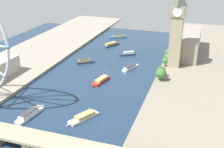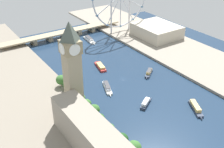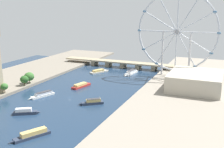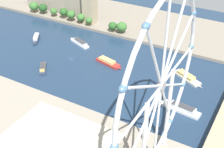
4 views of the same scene
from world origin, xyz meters
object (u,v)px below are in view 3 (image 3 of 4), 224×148
(tour_boat_3, at_px, (99,71))
(tour_boat_5, at_px, (43,95))
(tour_boat_7, at_px, (131,72))
(river_bridge, at_px, (123,63))
(ferris_wheel, at_px, (177,32))
(tour_boat_1, at_px, (25,112))
(tour_boat_4, at_px, (32,135))
(tour_boat_0, at_px, (81,85))
(tour_boat_2, at_px, (92,102))
(riverside_hall, at_px, (195,81))

(tour_boat_3, bearing_deg, tour_boat_5, -155.96)
(tour_boat_7, bearing_deg, river_bridge, -138.49)
(ferris_wheel, relative_size, tour_boat_1, 4.85)
(tour_boat_4, distance_m, tour_boat_7, 205.55)
(tour_boat_0, height_order, tour_boat_3, tour_boat_3)
(tour_boat_4, relative_size, tour_boat_5, 0.98)
(ferris_wheel, bearing_deg, river_bridge, 159.17)
(tour_boat_2, xyz_separation_m, tour_boat_4, (-8.07, -77.37, -0.04))
(river_bridge, relative_size, tour_boat_0, 6.39)
(tour_boat_2, bearing_deg, ferris_wheel, -148.65)
(tour_boat_4, bearing_deg, tour_boat_0, -138.21)
(tour_boat_0, distance_m, tour_boat_5, 49.77)
(riverside_hall, height_order, tour_boat_4, riverside_hall)
(tour_boat_2, relative_size, tour_boat_5, 0.74)
(ferris_wheel, xyz_separation_m, tour_boat_5, (-110.18, -130.62, -56.68))
(tour_boat_1, distance_m, tour_boat_2, 61.12)
(tour_boat_3, relative_size, tour_boat_7, 0.86)
(tour_boat_4, bearing_deg, tour_boat_7, -152.29)
(riverside_hall, bearing_deg, tour_boat_4, -120.24)
(tour_boat_3, height_order, tour_boat_7, tour_boat_7)
(river_bridge, xyz_separation_m, tour_boat_3, (-19.26, -44.61, -4.70))
(riverside_hall, xyz_separation_m, tour_boat_2, (-84.27, -81.02, -9.61))
(tour_boat_5, bearing_deg, ferris_wheel, 160.82)
(ferris_wheel, distance_m, tour_boat_1, 207.45)
(riverside_hall, bearing_deg, tour_boat_7, 152.41)
(riverside_hall, xyz_separation_m, tour_boat_1, (-126.14, -125.55, -9.62))
(tour_boat_1, xyz_separation_m, tour_boat_2, (41.87, 44.53, 0.00))
(ferris_wheel, height_order, tour_boat_7, ferris_wheel)
(tour_boat_4, bearing_deg, tour_boat_1, -105.88)
(tour_boat_3, bearing_deg, riverside_hall, -77.78)
(tour_boat_5, relative_size, tour_boat_7, 0.83)
(tour_boat_0, xyz_separation_m, tour_boat_2, (37.76, -46.32, 0.33))
(ferris_wheel, distance_m, tour_boat_0, 136.50)
(ferris_wheel, bearing_deg, tour_boat_7, -177.02)
(ferris_wheel, relative_size, tour_boat_5, 3.62)
(tour_boat_0, distance_m, tour_boat_1, 90.94)
(river_bridge, distance_m, tour_boat_3, 48.82)
(tour_boat_2, distance_m, tour_boat_3, 128.34)
(tour_boat_1, relative_size, tour_boat_2, 1.02)
(river_bridge, bearing_deg, tour_boat_5, -99.41)
(ferris_wheel, bearing_deg, tour_boat_5, -130.15)
(river_bridge, bearing_deg, tour_boat_7, -54.73)
(ferris_wheel, xyz_separation_m, tour_boat_3, (-102.54, -12.93, -56.87))
(tour_boat_3, relative_size, tour_boat_5, 1.03)
(riverside_hall, distance_m, tour_boat_5, 163.22)
(tour_boat_1, distance_m, tour_boat_7, 176.39)
(tour_boat_2, xyz_separation_m, tour_boat_3, (-49.78, 118.29, -0.36))
(river_bridge, relative_size, tour_boat_5, 6.50)
(tour_boat_4, bearing_deg, ferris_wheel, -167.96)
(tour_boat_5, bearing_deg, tour_boat_4, 53.31)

